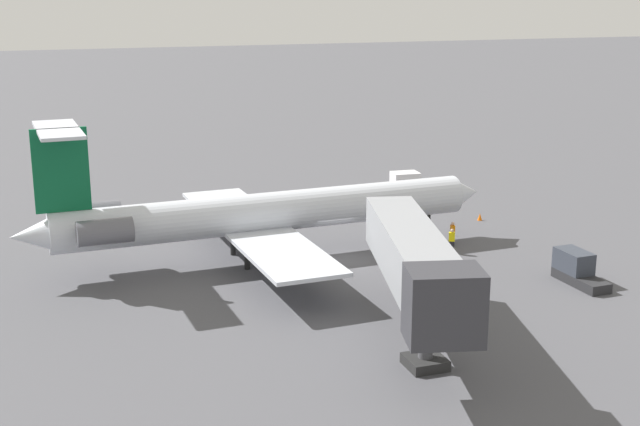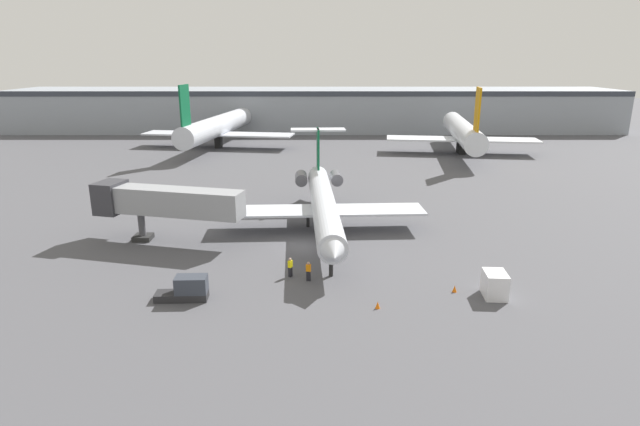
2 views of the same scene
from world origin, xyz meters
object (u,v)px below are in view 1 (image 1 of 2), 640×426
ground_crew_marshaller (452,241)px  cargo_container_uld (405,184)px  jet_bridge (418,267)px  traffic_cone_mid (480,217)px  ground_crew_loader (452,234)px  regional_jet (254,213)px  baggage_tug_lead (577,269)px  traffic_cone_near (410,200)px

ground_crew_marshaller → cargo_container_uld: size_ratio=0.72×
jet_bridge → traffic_cone_mid: 25.40m
cargo_container_uld → ground_crew_loader: bearing=168.3°
regional_jet → baggage_tug_lead: size_ratio=7.79×
ground_crew_loader → cargo_container_uld: size_ratio=0.72×
ground_crew_marshaller → ground_crew_loader: size_ratio=1.00×
regional_jet → traffic_cone_mid: size_ratio=57.41×
ground_crew_loader → cargo_container_uld: 14.85m
ground_crew_loader → traffic_cone_near: bearing=-10.7°
cargo_container_uld → traffic_cone_mid: bearing=-167.6°
regional_jet → jet_bridge: (-16.31, -3.93, 1.03)m
ground_crew_loader → cargo_container_uld: bearing=-11.7°
regional_jet → ground_crew_marshaller: (-2.84, -12.80, -2.34)m
ground_crew_marshaller → cargo_container_uld: (16.10, -3.88, 0.14)m
jet_bridge → traffic_cone_near: (26.70, -11.94, -3.95)m
baggage_tug_lead → traffic_cone_mid: 14.58m
ground_crew_marshaller → jet_bridge: bearing=146.6°
regional_jet → traffic_cone_mid: bearing=-78.0°
traffic_cone_near → traffic_cone_mid: size_ratio=1.00×
cargo_container_uld → traffic_cone_mid: 9.54m
regional_jet → traffic_cone_mid: regional_jet is taller
ground_crew_marshaller → baggage_tug_lead: size_ratio=0.42×
ground_crew_loader → baggage_tug_lead: (-9.24, -3.55, -0.02)m
regional_jet → baggage_tug_lead: 20.31m
traffic_cone_near → traffic_cone_mid: (-6.42, -2.85, 0.00)m
jet_bridge → baggage_tug_lead: (5.78, -13.28, -3.38)m
baggage_tug_lead → traffic_cone_near: bearing=3.7°
ground_crew_loader → baggage_tug_lead: baggage_tug_lead is taller
jet_bridge → traffic_cone_mid: (20.28, -14.78, -3.95)m
baggage_tug_lead → cargo_container_uld: cargo_container_uld is taller
ground_crew_loader → ground_crew_marshaller: bearing=151.1°
ground_crew_loader → baggage_tug_lead: 9.90m
ground_crew_loader → traffic_cone_near: size_ratio=3.07×
cargo_container_uld → jet_bridge: bearing=156.7°
regional_jet → baggage_tug_lead: bearing=-121.4°
regional_jet → cargo_container_uld: 21.42m
jet_bridge → baggage_tug_lead: size_ratio=3.84×
baggage_tug_lead → ground_crew_marshaller: bearing=29.9°
ground_crew_loader → regional_jet: bearing=84.6°
ground_crew_marshaller → baggage_tug_lead: bearing=-150.1°
jet_bridge → traffic_cone_near: size_ratio=28.30×
jet_bridge → ground_crew_loader: 18.21m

